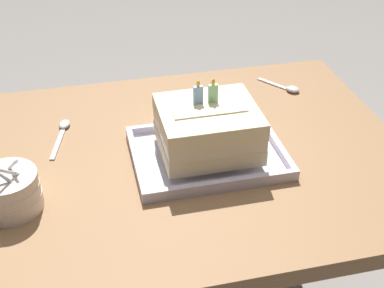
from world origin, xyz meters
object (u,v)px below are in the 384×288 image
Objects in this scene: foil_tray at (207,154)px; bowl_stack at (9,192)px; birthday_cake at (208,128)px; serving_spoon_by_bowls at (289,88)px; serving_spoon_near_tray at (63,129)px.

bowl_stack reaches higher than foil_tray.
birthday_cake reaches higher than bowl_stack.
foil_tray is at bearing 10.34° from bowl_stack.
bowl_stack is at bearing -169.66° from foil_tray.
serving_spoon_by_bowls is (0.66, 0.30, -0.03)m from bowl_stack.
birthday_cake is 1.62× the size of bowl_stack.
birthday_cake reaches higher than serving_spoon_near_tray.
serving_spoon_near_tray is (-0.29, 0.17, -0.00)m from foil_tray.
foil_tray is 0.06m from birthday_cake.
foil_tray is 0.33m from serving_spoon_near_tray.
serving_spoon_near_tray is at bearing 149.48° from birthday_cake.
bowl_stack is (-0.38, -0.07, -0.03)m from birthday_cake.
birthday_cake reaches higher than serving_spoon_by_bowls.
birthday_cake is at bearing -30.52° from serving_spoon_near_tray.
serving_spoon_by_bowls is (0.56, 0.06, 0.00)m from serving_spoon_near_tray.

